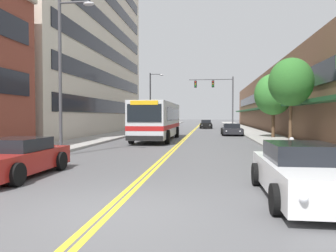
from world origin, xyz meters
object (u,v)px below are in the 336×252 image
at_px(street_lamp_left_far, 152,97).
at_px(street_tree_right_far, 273,95).
at_px(car_black_moving_lead, 206,124).
at_px(traffic_signal_mast, 218,92).
at_px(city_bus, 158,119).
at_px(car_silver_parked_left_near, 156,127).
at_px(fire_hydrant, 291,146).
at_px(street_tree_right_mid, 291,82).
at_px(car_red_parked_left_mid, 16,158).
at_px(car_charcoal_parked_right_mid, 232,129).
at_px(street_lamp_left_near, 65,64).
at_px(car_white_parked_right_foreground, 302,173).

relative_size(street_lamp_left_far, street_tree_right_far, 1.35).
bearing_deg(car_black_moving_lead, traffic_signal_mast, -77.65).
height_order(city_bus, car_silver_parked_left_near, city_bus).
xyz_separation_m(car_silver_parked_left_near, fire_hydrant, (10.37, -23.62, 0.00)).
bearing_deg(street_tree_right_far, car_black_moving_lead, 104.51).
height_order(city_bus, street_tree_right_mid, street_tree_right_mid).
bearing_deg(fire_hydrant, street_lamp_left_far, 113.97).
relative_size(car_red_parked_left_mid, traffic_signal_mast, 0.64).
height_order(car_black_moving_lead, street_lamp_left_far, street_lamp_left_far).
bearing_deg(street_tree_right_mid, car_red_parked_left_mid, -136.33).
distance_m(car_charcoal_parked_right_mid, traffic_signal_mast, 11.18).
height_order(car_charcoal_parked_right_mid, traffic_signal_mast, traffic_signal_mast).
distance_m(street_lamp_left_far, street_tree_right_far, 17.12).
xyz_separation_m(car_black_moving_lead, street_tree_right_mid, (5.46, -31.40, 3.44)).
bearing_deg(car_charcoal_parked_right_mid, car_red_parked_left_mid, -109.60).
bearing_deg(street_tree_right_mid, street_lamp_left_near, -156.50).
bearing_deg(fire_hydrant, street_tree_right_mid, 77.40).
distance_m(car_black_moving_lead, street_lamp_left_far, 13.87).
bearing_deg(street_tree_right_mid, traffic_signal_mast, 99.04).
bearing_deg(city_bus, car_black_moving_lead, 81.71).
xyz_separation_m(street_tree_right_mid, street_tree_right_far, (0.52, 8.28, -0.23)).
relative_size(car_charcoal_parked_right_mid, street_tree_right_far, 0.88).
xyz_separation_m(street_lamp_left_far, street_tree_right_far, (12.64, -11.53, -0.52)).
xyz_separation_m(car_white_parked_right_foreground, street_tree_right_mid, (2.70, 12.61, 3.43)).
bearing_deg(car_red_parked_left_mid, street_lamp_left_near, 98.28).
bearing_deg(car_charcoal_parked_right_mid, street_tree_right_far, -58.60).
xyz_separation_m(car_silver_parked_left_near, traffic_signal_mast, (7.71, 4.98, 4.54)).
distance_m(car_red_parked_left_mid, street_lamp_left_near, 6.85).
bearing_deg(car_silver_parked_left_near, city_bus, -79.85).
distance_m(traffic_signal_mast, street_tree_right_far, 16.01).
bearing_deg(city_bus, street_lamp_left_near, -104.76).
bearing_deg(street_tree_right_far, street_lamp_left_near, -133.00).
relative_size(car_red_parked_left_mid, street_tree_right_mid, 0.86).
distance_m(car_silver_parked_left_near, fire_hydrant, 25.80).
xyz_separation_m(car_silver_parked_left_near, street_tree_right_far, (12.00, -10.39, 3.26)).
relative_size(car_white_parked_right_foreground, car_charcoal_parked_right_mid, 0.98).
bearing_deg(city_bus, car_charcoal_parked_right_mid, 49.51).
bearing_deg(car_charcoal_parked_right_mid, car_silver_parked_left_near, 149.59).
relative_size(car_black_moving_lead, fire_hydrant, 5.62).
bearing_deg(car_black_moving_lead, street_tree_right_far, -75.49).
distance_m(car_charcoal_parked_right_mid, street_tree_right_far, 6.92).
xyz_separation_m(car_red_parked_left_mid, street_lamp_left_far, (-0.81, 30.61, 3.75)).
relative_size(city_bus, car_silver_parked_left_near, 2.70).
height_order(street_lamp_left_near, fire_hydrant, street_lamp_left_near).
bearing_deg(street_tree_right_far, car_white_parked_right_foreground, -98.76).
bearing_deg(fire_hydrant, car_white_parked_right_foreground, -101.72).
relative_size(city_bus, car_black_moving_lead, 2.33).
relative_size(street_tree_right_far, fire_hydrant, 6.38).
relative_size(car_charcoal_parked_right_mid, fire_hydrant, 5.64).
bearing_deg(street_lamp_left_near, traffic_signal_mast, 73.90).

